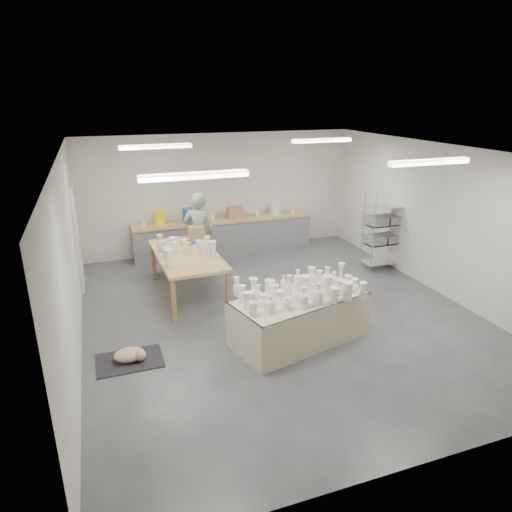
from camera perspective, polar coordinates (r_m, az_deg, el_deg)
name	(u,v)px	position (r m, az deg, el deg)	size (l,w,h in m)	color
room	(273,206)	(8.02, 2.08, 6.26)	(8.00, 8.02, 3.00)	#424449
back_counter	(224,235)	(11.76, -4.03, 2.68)	(4.60, 0.60, 1.24)	tan
wire_shelf	(384,230)	(10.99, 15.67, 3.11)	(0.88, 0.48, 1.80)	silver
drying_table	(299,316)	(7.64, 5.46, -7.45)	(2.42, 1.59, 1.16)	olive
work_table	(187,252)	(9.34, -8.63, 0.46)	(1.24, 2.38, 1.24)	tan
rug	(130,361)	(7.51, -15.49, -12.49)	(1.00, 0.70, 0.02)	black
cat	(131,355)	(7.44, -15.38, -11.79)	(0.54, 0.44, 0.20)	white
potter	(199,234)	(10.28, -7.14, 2.77)	(0.69, 0.45, 1.90)	gray
red_stool	(198,258)	(10.75, -7.31, -0.30)	(0.39, 0.39, 0.31)	red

